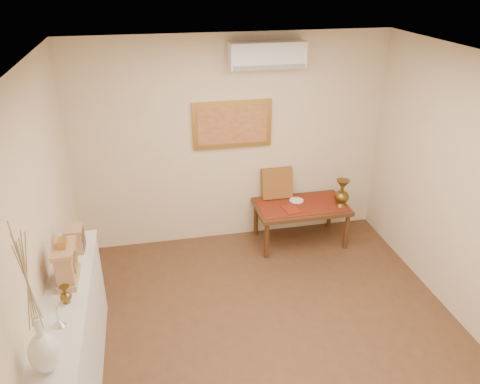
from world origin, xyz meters
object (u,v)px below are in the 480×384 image
object	(u,v)px
brass_urn_tall	(342,190)
low_table	(301,209)
wooden_chest	(75,239)
white_vase	(33,304)
display_ledge	(74,340)
mantel_clock	(66,263)

from	to	relation	value
brass_urn_tall	low_table	xyz separation A→B (m)	(-0.50, 0.13, -0.29)
brass_urn_tall	wooden_chest	bearing A→B (deg)	-160.89
brass_urn_tall	white_vase	bearing A→B (deg)	-141.21
brass_urn_tall	display_ledge	xyz separation A→B (m)	(-3.17, -1.75, -0.29)
wooden_chest	brass_urn_tall	bearing A→B (deg)	19.11
display_ledge	low_table	bearing A→B (deg)	35.10
white_vase	brass_urn_tall	world-z (taller)	white_vase
white_vase	wooden_chest	bearing A→B (deg)	88.59
wooden_chest	low_table	xyz separation A→B (m)	(2.65, 1.22, -0.62)
brass_urn_tall	mantel_clock	distance (m)	3.54
wooden_chest	low_table	size ratio (longest dim) A/B	0.20
low_table	wooden_chest	bearing A→B (deg)	-155.31
display_ledge	mantel_clock	distance (m)	0.69
wooden_chest	low_table	world-z (taller)	wooden_chest
brass_urn_tall	display_ledge	world-z (taller)	brass_urn_tall
display_ledge	low_table	world-z (taller)	display_ledge
brass_urn_tall	low_table	bearing A→B (deg)	165.50
display_ledge	low_table	size ratio (longest dim) A/B	1.68
display_ledge	wooden_chest	bearing A→B (deg)	87.43
display_ledge	wooden_chest	xyz separation A→B (m)	(0.03, 0.66, 0.61)
brass_urn_tall	low_table	distance (m)	0.59
white_vase	mantel_clock	world-z (taller)	white_vase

